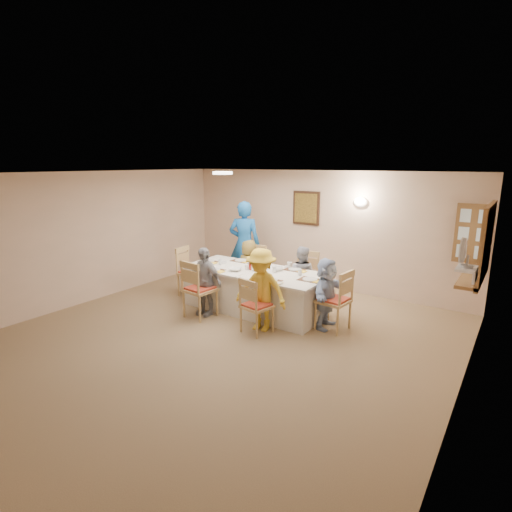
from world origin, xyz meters
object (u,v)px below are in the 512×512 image
Objects in this scene: chair_front_left at (200,288)px; chair_right_end at (334,299)px; chair_left_end at (192,271)px; diner_front_right at (261,290)px; diner_back_right at (301,276)px; diner_right_end at (326,293)px; chair_front_right at (257,305)px; diner_front_left at (204,281)px; serving_hatch at (486,243)px; dining_table at (254,290)px; chair_back_left at (252,270)px; diner_back_left at (249,267)px; condiment_ketchup at (252,263)px; caregiver at (244,244)px; chair_back_right at (304,278)px; desk_fan at (465,256)px.

chair_front_left reaches higher than chair_right_end.
chair_left_end is 0.74× the size of diner_front_right.
diner_right_end is (0.82, -0.68, 0.01)m from diner_back_right.
diner_front_left is at bearing 5.20° from chair_front_right.
serving_hatch is 1.11× the size of diner_front_right.
chair_front_left is (-0.60, -0.80, 0.14)m from dining_table.
diner_back_right is at bearing -81.25° from chair_left_end.
diner_front_left is 2.13m from diner_right_end.
diner_back_right is at bearing 82.73° from diner_front_right.
diner_back_left is at bearing -95.43° from chair_back_left.
chair_front_left is at bearing 86.96° from diner_back_left.
serving_hatch is at bearing -88.60° from chair_left_end.
diner_right_end is (0.82, 0.80, 0.13)m from chair_front_right.
serving_hatch reaches higher than condiment_ketchup.
condiment_ketchup is (0.55, 0.79, 0.37)m from chair_front_left.
diner_front_left is 0.66× the size of caregiver.
diner_front_right is 0.96m from condiment_ketchup.
diner_right_end reaches higher than diner_back_right.
diner_front_left is (0.00, -1.36, 0.05)m from diner_back_left.
diner_back_left is (-4.11, -0.23, -0.93)m from serving_hatch.
diner_back_left is 2.13m from diner_right_end.
diner_back_right is (0.00, 1.48, 0.12)m from chair_front_right.
serving_hatch is 1.49× the size of chair_back_right.
diner_right_end is at bearing 158.36° from diner_back_left.
diner_back_right is (1.20, 0.00, 0.01)m from diner_back_left.
diner_front_left is at bearing -176.57° from desk_fan.
diner_front_left reaches higher than condiment_ketchup.
chair_right_end is at bearing -93.52° from diner_right_end.
dining_table is 2.27× the size of diner_right_end.
diner_back_left is at bearing -40.05° from chair_front_right.
chair_left_end is (-0.95, -0.80, 0.00)m from chair_back_left.
diner_back_right is 1.00m from condiment_ketchup.
chair_back_left is 3.83× the size of condiment_ketchup.
serving_hatch is at bearing -152.04° from chair_front_left.
chair_front_left is 1.24m from chair_left_end.
chair_front_right is 1.24m from chair_right_end.
chair_right_end is at bearing 0.00° from dining_table.
diner_front_left is (0.00, -1.48, 0.12)m from chair_back_left.
serving_hatch is 0.81× the size of caregiver.
condiment_ketchup is (-0.65, 0.79, 0.43)m from chair_front_right.
chair_front_left is 1.02× the size of chair_right_end.
chair_front_right is at bearing -53.13° from dining_table.
chair_right_end reaches higher than chair_back_right.
chair_back_right is 2.00m from chair_front_left.
condiment_ketchup is (0.55, 0.67, 0.28)m from diner_front_left.
diner_front_right reaches higher than chair_left_end.
caregiver is at bearing 130.69° from condiment_ketchup.
diner_back_left is (-1.20, 1.48, 0.11)m from chair_front_right.
chair_back_right is at bearing -79.08° from chair_front_right.
dining_table is 1.00m from chair_front_right.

